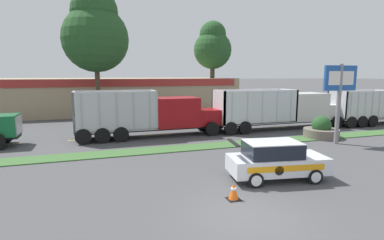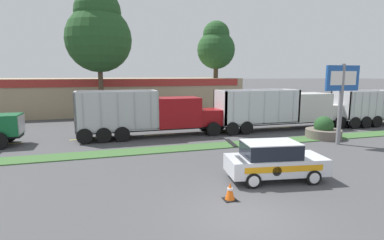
{
  "view_description": "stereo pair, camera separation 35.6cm",
  "coord_description": "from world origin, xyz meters",
  "px_view_note": "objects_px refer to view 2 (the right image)",
  "views": [
    {
      "loc": [
        -4.71,
        -8.42,
        4.68
      ],
      "look_at": [
        0.84,
        8.53,
        1.97
      ],
      "focal_mm": 28.0,
      "sensor_mm": 36.0,
      "label": 1
    },
    {
      "loc": [
        -4.37,
        -8.53,
        4.68
      ],
      "look_at": [
        0.84,
        8.53,
        1.97
      ],
      "focal_mm": 28.0,
      "sensor_mm": 36.0,
      "label": 2
    }
  ],
  "objects_px": {
    "rally_car": "(274,160)",
    "traffic_cone": "(230,191)",
    "store_sign_post": "(342,88)",
    "stone_planter": "(323,131)",
    "dump_truck_lead": "(162,115)",
    "dump_truck_mid": "(295,110)"
  },
  "relations": [
    {
      "from": "dump_truck_lead",
      "to": "rally_car",
      "type": "distance_m",
      "value": 11.39
    },
    {
      "from": "dump_truck_mid",
      "to": "store_sign_post",
      "type": "height_order",
      "value": "store_sign_post"
    },
    {
      "from": "dump_truck_lead",
      "to": "rally_car",
      "type": "height_order",
      "value": "dump_truck_lead"
    },
    {
      "from": "dump_truck_lead",
      "to": "stone_planter",
      "type": "xyz_separation_m",
      "value": [
        11.27,
        -4.3,
        -1.03
      ]
    },
    {
      "from": "rally_car",
      "to": "dump_truck_mid",
      "type": "bearing_deg",
      "value": 50.8
    },
    {
      "from": "rally_car",
      "to": "store_sign_post",
      "type": "distance_m",
      "value": 9.74
    },
    {
      "from": "dump_truck_lead",
      "to": "traffic_cone",
      "type": "distance_m",
      "value": 12.54
    },
    {
      "from": "dump_truck_lead",
      "to": "stone_planter",
      "type": "bearing_deg",
      "value": -20.88
    },
    {
      "from": "dump_truck_lead",
      "to": "traffic_cone",
      "type": "height_order",
      "value": "dump_truck_lead"
    },
    {
      "from": "dump_truck_mid",
      "to": "traffic_cone",
      "type": "distance_m",
      "value": 17.04
    },
    {
      "from": "store_sign_post",
      "to": "stone_planter",
      "type": "height_order",
      "value": "store_sign_post"
    },
    {
      "from": "dump_truck_lead",
      "to": "stone_planter",
      "type": "distance_m",
      "value": 12.1
    },
    {
      "from": "dump_truck_mid",
      "to": "traffic_cone",
      "type": "relative_size",
      "value": 17.28
    },
    {
      "from": "traffic_cone",
      "to": "store_sign_post",
      "type": "bearing_deg",
      "value": 30.12
    },
    {
      "from": "dump_truck_lead",
      "to": "dump_truck_mid",
      "type": "bearing_deg",
      "value": -0.58
    },
    {
      "from": "dump_truck_mid",
      "to": "traffic_cone",
      "type": "xyz_separation_m",
      "value": [
        -11.66,
        -12.35,
        -1.3
      ]
    },
    {
      "from": "dump_truck_lead",
      "to": "stone_planter",
      "type": "relative_size",
      "value": 4.32
    },
    {
      "from": "traffic_cone",
      "to": "rally_car",
      "type": "bearing_deg",
      "value": 27.84
    },
    {
      "from": "dump_truck_lead",
      "to": "stone_planter",
      "type": "height_order",
      "value": "dump_truck_lead"
    },
    {
      "from": "dump_truck_mid",
      "to": "stone_planter",
      "type": "xyz_separation_m",
      "value": [
        -0.46,
        -4.18,
        -1.07
      ]
    },
    {
      "from": "store_sign_post",
      "to": "traffic_cone",
      "type": "xyz_separation_m",
      "value": [
        -10.76,
        -6.24,
        -3.46
      ]
    },
    {
      "from": "rally_car",
      "to": "traffic_cone",
      "type": "distance_m",
      "value": 3.19
    }
  ]
}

